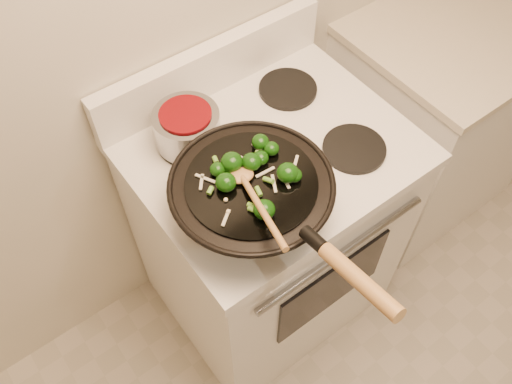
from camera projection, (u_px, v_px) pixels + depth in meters
stove at (268, 229)px, 1.91m from camera, size 0.78×0.67×1.08m
counter_unit at (432, 119)px, 2.24m from camera, size 0.75×0.62×0.91m
wok at (253, 197)px, 1.34m from camera, size 0.41×0.68×0.23m
stirfry at (253, 171)px, 1.29m from camera, size 0.27×0.23×0.05m
wooden_spoon at (253, 195)px, 1.24m from camera, size 0.11×0.28×0.08m
saucepan at (187, 128)px, 1.49m from camera, size 0.19×0.30×0.11m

